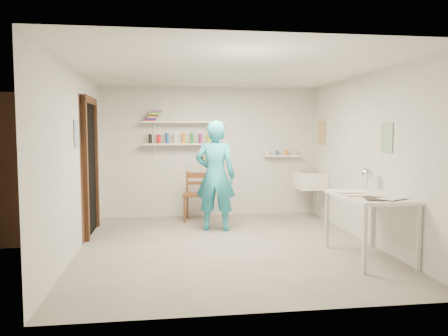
{
  "coord_description": "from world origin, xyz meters",
  "views": [
    {
      "loc": [
        -0.86,
        -5.85,
        1.57
      ],
      "look_at": [
        0.0,
        0.4,
        1.05
      ],
      "focal_mm": 35.0,
      "sensor_mm": 36.0,
      "label": 1
    }
  ],
  "objects": [
    {
      "name": "man",
      "position": [
        -0.06,
        1.0,
        0.88
      ],
      "size": [
        0.72,
        0.56,
        1.75
      ],
      "primitive_type": "imported",
      "rotation": [
        0.0,
        0.0,
        2.9
      ],
      "color": "teal",
      "rests_on": "ground"
    },
    {
      "name": "shelf_upper",
      "position": [
        -0.5,
        2.13,
        1.75
      ],
      "size": [
        1.5,
        0.22,
        0.03
      ],
      "primitive_type": "cube",
      "color": "white",
      "rests_on": "wall_back"
    },
    {
      "name": "wall_clock",
      "position": [
        -0.11,
        1.22,
        1.17
      ],
      "size": [
        0.31,
        0.11,
        0.31
      ],
      "primitive_type": "cylinder",
      "rotation": [
        1.57,
        0.0,
        -0.24
      ],
      "color": "beige",
      "rests_on": "man"
    },
    {
      "name": "wooden_chair",
      "position": [
        -0.3,
        1.76,
        0.47
      ],
      "size": [
        0.51,
        0.5,
        0.95
      ],
      "primitive_type": "cube",
      "rotation": [
        0.0,
        0.0,
        -0.19
      ],
      "color": "brown",
      "rests_on": "ground"
    },
    {
      "name": "wall_right",
      "position": [
        2.01,
        0.0,
        1.2
      ],
      "size": [
        0.02,
        4.5,
        2.4
      ],
      "primitive_type": "cube",
      "color": "silver",
      "rests_on": "ground"
    },
    {
      "name": "ledge_pots",
      "position": [
        1.35,
        2.17,
        1.18
      ],
      "size": [
        0.48,
        0.07,
        0.09
      ],
      "color": "silver",
      "rests_on": "ledge_shelf"
    },
    {
      "name": "door_lintel",
      "position": [
        -1.97,
        1.05,
        2.05
      ],
      "size": [
        0.06,
        1.05,
        0.1
      ],
      "primitive_type": "cube",
      "color": "brown",
      "rests_on": "wall_left"
    },
    {
      "name": "wall_back",
      "position": [
        0.0,
        2.26,
        1.2
      ],
      "size": [
        4.0,
        0.02,
        2.4
      ],
      "primitive_type": "cube",
      "color": "silver",
      "rests_on": "ground"
    },
    {
      "name": "shelf_lower",
      "position": [
        -0.5,
        2.13,
        1.35
      ],
      "size": [
        1.5,
        0.22,
        0.03
      ],
      "primitive_type": "cube",
      "color": "white",
      "rests_on": "wall_back"
    },
    {
      "name": "spray_cans",
      "position": [
        -0.5,
        2.13,
        1.45
      ],
      "size": [
        1.31,
        0.06,
        0.17
      ],
      "color": "black",
      "rests_on": "shelf_lower"
    },
    {
      "name": "ceiling",
      "position": [
        0.0,
        0.0,
        2.41
      ],
      "size": [
        4.0,
        4.5,
        0.02
      ],
      "primitive_type": "cube",
      "color": "silver",
      "rests_on": "wall_back"
    },
    {
      "name": "papers",
      "position": [
        1.64,
        -0.83,
        0.81
      ],
      "size": [
        0.3,
        0.22,
        0.02
      ],
      "color": "silver",
      "rests_on": "work_table"
    },
    {
      "name": "corridor_box",
      "position": [
        -2.7,
        1.05,
        1.05
      ],
      "size": [
        1.4,
        1.5,
        2.1
      ],
      "primitive_type": "cube",
      "color": "brown",
      "rests_on": "ground"
    },
    {
      "name": "doorway_recess",
      "position": [
        -1.99,
        1.05,
        1.0
      ],
      "size": [
        0.02,
        0.9,
        2.0
      ],
      "primitive_type": "cube",
      "color": "black",
      "rests_on": "wall_left"
    },
    {
      "name": "book_stack",
      "position": [
        -1.04,
        2.13,
        1.86
      ],
      "size": [
        0.3,
        0.14,
        0.2
      ],
      "color": "red",
      "rests_on": "shelf_upper"
    },
    {
      "name": "wall_left",
      "position": [
        -2.01,
        0.0,
        1.2
      ],
      "size": [
        0.02,
        4.5,
        2.4
      ],
      "primitive_type": "cube",
      "color": "silver",
      "rests_on": "ground"
    },
    {
      "name": "work_table",
      "position": [
        1.64,
        -0.83,
        0.4
      ],
      "size": [
        0.72,
        1.2,
        0.8
      ],
      "primitive_type": "cube",
      "color": "silver",
      "rests_on": "ground"
    },
    {
      "name": "poster_right_b",
      "position": [
        1.99,
        -0.55,
        1.5
      ],
      "size": [
        0.01,
        0.3,
        0.38
      ],
      "primitive_type": "cube",
      "color": "#3F724C",
      "rests_on": "wall_right"
    },
    {
      "name": "poster_right_a",
      "position": [
        1.99,
        1.8,
        1.55
      ],
      "size": [
        0.01,
        0.34,
        0.42
      ],
      "primitive_type": "cube",
      "color": "#995933",
      "rests_on": "wall_right"
    },
    {
      "name": "desk_lamp",
      "position": [
        1.84,
        -0.35,
        1.02
      ],
      "size": [
        0.15,
        0.15,
        0.15
      ],
      "primitive_type": "sphere",
      "color": "silver",
      "rests_on": "work_table"
    },
    {
      "name": "floor",
      "position": [
        0.0,
        0.0,
        -0.01
      ],
      "size": [
        4.0,
        4.5,
        0.02
      ],
      "primitive_type": "cube",
      "color": "slate",
      "rests_on": "ground"
    },
    {
      "name": "belfast_sink",
      "position": [
        1.75,
        1.7,
        0.7
      ],
      "size": [
        0.48,
        0.6,
        0.3
      ],
      "primitive_type": "cube",
      "color": "white",
      "rests_on": "wall_right"
    },
    {
      "name": "poster_left",
      "position": [
        -1.99,
        0.05,
        1.55
      ],
      "size": [
        0.01,
        0.28,
        0.36
      ],
      "primitive_type": "cube",
      "color": "#334C7F",
      "rests_on": "wall_left"
    },
    {
      "name": "ledge_shelf",
      "position": [
        1.35,
        2.17,
        1.12
      ],
      "size": [
        0.7,
        0.14,
        0.03
      ],
      "primitive_type": "cube",
      "color": "white",
      "rests_on": "wall_back"
    },
    {
      "name": "wall_front",
      "position": [
        0.0,
        -2.26,
        1.2
      ],
      "size": [
        4.0,
        0.02,
        2.4
      ],
      "primitive_type": "cube",
      "color": "silver",
      "rests_on": "ground"
    },
    {
      "name": "door_jamb_far",
      "position": [
        -1.97,
        1.55,
        1.0
      ],
      "size": [
        0.06,
        0.1,
        2.0
      ],
      "primitive_type": "cube",
      "color": "brown",
      "rests_on": "ground"
    },
    {
      "name": "door_jamb_near",
      "position": [
        -1.97,
        0.55,
        1.0
      ],
      "size": [
        0.06,
        0.1,
        2.0
      ],
      "primitive_type": "cube",
      "color": "brown",
      "rests_on": "ground"
    }
  ]
}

